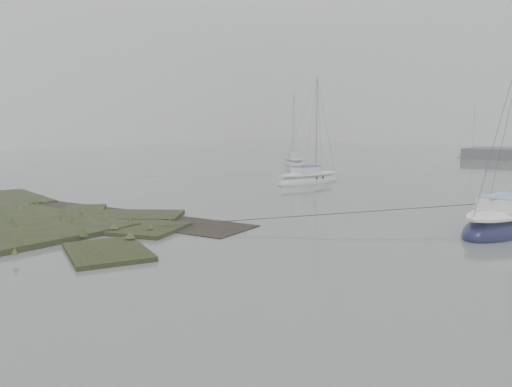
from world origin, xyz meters
name	(u,v)px	position (x,y,z in m)	size (l,w,h in m)	color
ground	(414,179)	(0.00, 30.00, 0.00)	(160.00, 160.00, 0.00)	slate
sailboat_main	(508,223)	(10.47, 11.99, 0.30)	(3.46, 7.09, 9.59)	#121338
sailboat_white	(309,180)	(-5.11, 21.68, 0.27)	(3.23, 6.43, 8.67)	silver
sailboat_far_a	(294,163)	(-15.69, 35.96, 0.27)	(5.65, 6.05, 8.81)	silver
sailboat_far_c	(478,156)	(-2.74, 61.63, 0.24)	(5.55, 2.25, 7.65)	#B3B7BD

